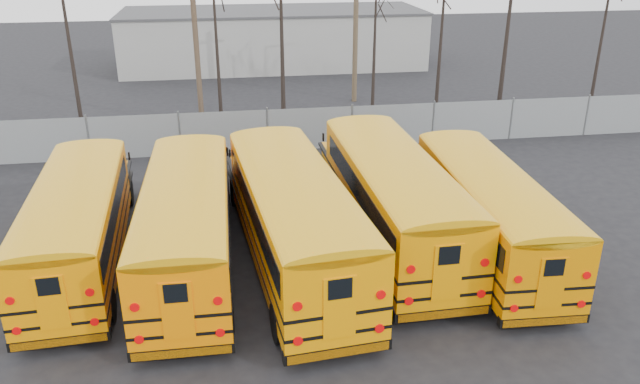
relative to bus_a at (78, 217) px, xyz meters
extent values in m
plane|color=black|center=(6.46, -2.02, -1.68)|extent=(120.00, 120.00, 0.00)
cube|color=gray|center=(6.46, 9.98, -0.68)|extent=(40.00, 0.04, 2.00)
cube|color=#A09F9B|center=(8.46, 29.98, 0.32)|extent=(22.00, 8.00, 4.00)
cylinder|color=black|center=(-0.86, -3.31, -1.22)|extent=(0.31, 0.94, 0.93)
cylinder|color=black|center=(1.23, -3.19, -1.22)|extent=(0.31, 0.94, 0.93)
cylinder|color=black|center=(-1.30, 4.46, -1.22)|extent=(0.31, 0.94, 0.93)
cylinder|color=black|center=(0.79, 4.58, -1.22)|extent=(0.31, 0.94, 0.93)
cube|color=orange|center=(0.01, -0.24, -0.13)|extent=(2.80, 8.74, 2.18)
cube|color=orange|center=(-0.28, 4.85, -0.76)|extent=(2.17, 1.69, 0.93)
cube|color=black|center=(0.02, -0.43, 0.36)|extent=(2.79, 7.81, 0.65)
cube|color=black|center=(-0.03, 0.54, -0.80)|extent=(2.92, 10.33, 0.08)
cube|color=black|center=(-0.03, 0.54, -0.34)|extent=(2.92, 10.33, 0.08)
cube|color=black|center=(0.25, -4.45, -1.27)|extent=(2.38, 0.34, 0.26)
cube|color=black|center=(-0.32, 5.59, -1.27)|extent=(2.23, 0.31, 0.24)
cube|color=orange|center=(0.26, -4.55, -0.15)|extent=(0.70, 0.08, 1.44)
cylinder|color=#B20505|center=(-0.62, -4.61, -0.80)|extent=(0.21, 0.05, 0.20)
cylinder|color=#B20505|center=(1.14, -4.51, -0.80)|extent=(0.21, 0.05, 0.20)
cylinder|color=#B20505|center=(-0.62, -4.61, 0.03)|extent=(0.21, 0.05, 0.20)
cylinder|color=#B20505|center=(1.14, -4.51, 0.03)|extent=(0.21, 0.05, 0.20)
cylinder|color=black|center=(2.13, -4.09, -1.20)|extent=(0.28, 0.98, 0.97)
cylinder|color=black|center=(4.33, -4.11, -1.20)|extent=(0.28, 0.98, 0.97)
cylinder|color=black|center=(2.20, 4.09, -1.20)|extent=(0.28, 0.98, 0.97)
cylinder|color=black|center=(4.40, 4.07, -1.20)|extent=(0.28, 0.98, 0.97)
cube|color=#FF7B00|center=(3.26, -0.93, -0.05)|extent=(2.51, 9.07, 2.29)
cube|color=#FF7B00|center=(3.30, 4.42, -0.71)|extent=(2.20, 1.67, 0.97)
cube|color=black|center=(3.26, -1.13, 0.46)|extent=(2.54, 8.10, 0.68)
cube|color=black|center=(3.26, -0.11, -0.76)|extent=(2.56, 10.75, 0.09)
cube|color=black|center=(3.26, -0.11, -0.27)|extent=(2.56, 10.75, 0.09)
cube|color=black|center=(3.22, -5.36, -1.24)|extent=(2.49, 0.24, 0.27)
cube|color=black|center=(3.31, 5.20, -1.24)|extent=(2.34, 0.22, 0.25)
cube|color=#FF7B00|center=(3.22, -5.47, -0.08)|extent=(0.73, 0.05, 1.51)
cylinder|color=#B20505|center=(2.29, -5.47, -0.76)|extent=(0.21, 0.04, 0.21)
cylinder|color=#B20505|center=(4.14, -5.49, -0.76)|extent=(0.21, 0.04, 0.21)
cylinder|color=#B20505|center=(2.29, -5.47, 0.12)|extent=(0.21, 0.04, 0.21)
cylinder|color=#B20505|center=(4.14, -5.49, 0.12)|extent=(0.21, 0.04, 0.21)
cylinder|color=black|center=(5.57, -4.72, -1.17)|extent=(0.39, 1.06, 1.03)
cylinder|color=black|center=(7.90, -4.50, -1.17)|extent=(0.39, 1.06, 1.03)
cylinder|color=black|center=(4.75, 3.92, -1.17)|extent=(0.39, 1.06, 1.03)
cylinder|color=black|center=(7.07, 4.14, -1.17)|extent=(0.39, 1.06, 1.03)
cube|color=#F68F00|center=(6.42, -1.27, 0.05)|extent=(3.48, 9.81, 2.43)
cube|color=#F68F00|center=(5.88, 4.39, -0.65)|extent=(2.48, 1.97, 1.03)
cube|color=black|center=(6.44, -1.47, 0.59)|extent=(3.42, 8.78, 0.72)
cube|color=black|center=(6.33, -0.39, -0.70)|extent=(3.68, 11.58, 0.09)
cube|color=black|center=(6.33, -0.39, -0.18)|extent=(3.68, 11.58, 0.09)
cube|color=black|center=(6.86, -5.95, -1.22)|extent=(2.65, 0.48, 0.29)
cube|color=black|center=(5.80, 5.21, -1.22)|extent=(2.49, 0.44, 0.27)
cube|color=#F68F00|center=(6.87, -6.06, 0.02)|extent=(0.78, 0.11, 1.60)
cylinder|color=#B20505|center=(5.90, -6.16, -0.70)|extent=(0.23, 0.06, 0.23)
cylinder|color=#B20505|center=(7.85, -5.98, -0.70)|extent=(0.23, 0.06, 0.23)
cylinder|color=#B20505|center=(5.90, -6.16, 0.23)|extent=(0.23, 0.06, 0.23)
cylinder|color=#B20505|center=(7.85, -5.98, 0.23)|extent=(0.23, 0.06, 0.23)
cylinder|color=black|center=(8.65, -3.49, -1.17)|extent=(0.31, 1.03, 1.02)
cylinder|color=black|center=(10.96, -3.44, -1.17)|extent=(0.31, 1.03, 1.02)
cylinder|color=black|center=(8.44, 5.09, -1.17)|extent=(0.31, 1.03, 1.02)
cylinder|color=black|center=(10.75, 5.15, -1.17)|extent=(0.31, 1.03, 1.02)
cube|color=orange|center=(9.73, -0.14, 0.03)|extent=(2.78, 9.56, 2.40)
cube|color=orange|center=(9.59, 5.48, -0.66)|extent=(2.34, 1.79, 1.02)
cube|color=black|center=(9.73, -0.35, 0.57)|extent=(2.80, 8.54, 0.72)
cube|color=black|center=(9.71, 0.73, -0.71)|extent=(2.86, 11.32, 0.09)
cube|color=black|center=(9.71, 0.73, -0.20)|extent=(2.86, 11.32, 0.09)
cube|color=black|center=(9.84, -4.79, -1.22)|extent=(2.62, 0.29, 0.29)
cube|color=black|center=(9.57, 6.29, -1.22)|extent=(2.46, 0.26, 0.27)
cube|color=orange|center=(9.84, -4.90, 0.00)|extent=(0.77, 0.06, 1.58)
cylinder|color=#B20505|center=(8.87, -4.94, -0.71)|extent=(0.23, 0.05, 0.22)
cylinder|color=#B20505|center=(10.81, -4.89, -0.71)|extent=(0.23, 0.05, 0.22)
cylinder|color=#B20505|center=(8.87, -4.94, 0.21)|extent=(0.23, 0.05, 0.22)
cylinder|color=#B20505|center=(10.81, -4.89, 0.21)|extent=(0.23, 0.05, 0.22)
cylinder|color=black|center=(11.32, -4.20, -1.22)|extent=(0.30, 0.94, 0.93)
cylinder|color=black|center=(13.42, -4.30, -1.22)|extent=(0.30, 0.94, 0.93)
cylinder|color=black|center=(11.67, 3.61, -1.22)|extent=(0.30, 0.94, 0.93)
cylinder|color=black|center=(13.77, 3.52, -1.22)|extent=(0.30, 0.94, 0.93)
cube|color=orange|center=(12.51, -1.23, -0.12)|extent=(2.72, 8.76, 2.19)
cube|color=orange|center=(12.74, 3.89, -0.75)|extent=(2.16, 1.68, 0.93)
cube|color=black|center=(12.50, -1.41, 0.37)|extent=(2.71, 7.83, 0.65)
cube|color=black|center=(12.54, -0.44, -0.80)|extent=(2.82, 10.36, 0.08)
cube|color=black|center=(12.54, -0.44, -0.33)|extent=(2.82, 10.36, 0.08)
cube|color=black|center=(12.32, -5.46, -1.26)|extent=(2.39, 0.31, 0.26)
cube|color=black|center=(12.77, 4.63, -1.26)|extent=(2.24, 0.29, 0.24)
cube|color=orange|center=(12.31, -5.56, -0.15)|extent=(0.70, 0.07, 1.44)
cylinder|color=#B20505|center=(11.43, -5.53, -0.80)|extent=(0.21, 0.05, 0.20)
cylinder|color=#B20505|center=(13.19, -5.61, -0.80)|extent=(0.21, 0.05, 0.20)
cylinder|color=#B20505|center=(11.43, -5.53, 0.04)|extent=(0.21, 0.05, 0.20)
cylinder|color=#B20505|center=(13.19, -5.61, 0.04)|extent=(0.21, 0.05, 0.20)
cylinder|color=#4D3C2B|center=(3.33, 14.02, 2.65)|extent=(0.27, 0.27, 8.66)
cylinder|color=brown|center=(12.33, 18.41, 3.05)|extent=(0.29, 0.29, 9.46)
cone|color=black|center=(-2.64, 13.93, 4.05)|extent=(0.26, 0.26, 11.46)
cone|color=black|center=(4.33, 14.20, 3.52)|extent=(0.26, 0.26, 10.41)
cone|color=black|center=(7.69, 14.99, 3.56)|extent=(0.26, 0.26, 10.49)
cone|color=black|center=(12.55, 14.60, 2.86)|extent=(0.26, 0.26, 9.08)
cone|color=black|center=(16.67, 15.94, 3.28)|extent=(0.26, 0.26, 9.92)
cone|color=black|center=(20.06, 14.92, 3.96)|extent=(0.26, 0.26, 11.29)
cone|color=black|center=(25.19, 14.06, 3.80)|extent=(0.26, 0.26, 10.96)
camera|label=1|loc=(4.58, -17.85, 7.96)|focal=35.00mm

